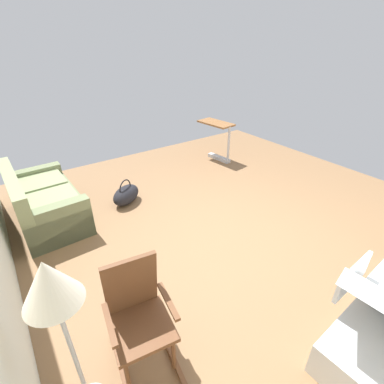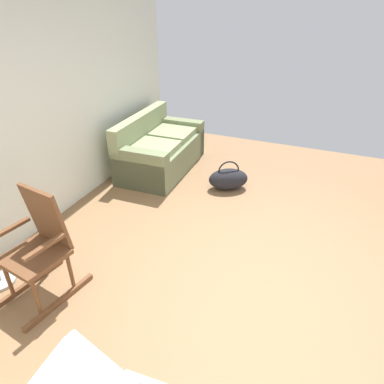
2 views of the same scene
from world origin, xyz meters
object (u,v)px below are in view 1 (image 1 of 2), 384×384
object	(u,v)px
rocking_chair	(138,316)
duffel_bag	(126,195)
floor_lamp	(53,295)
couch	(44,203)
overbed_table	(218,137)

from	to	relation	value
rocking_chair	duffel_bag	world-z (taller)	rocking_chair
rocking_chair	floor_lamp	world-z (taller)	floor_lamp
couch	floor_lamp	world-z (taller)	floor_lamp
rocking_chair	overbed_table	size ratio (longest dim) A/B	1.21
duffel_bag	couch	bearing A→B (deg)	79.74
couch	rocking_chair	distance (m)	2.75
rocking_chair	duffel_bag	size ratio (longest dim) A/B	1.63
couch	duffel_bag	world-z (taller)	couch
rocking_chair	duffel_bag	bearing A→B (deg)	-20.87
duffel_bag	floor_lamp	bearing A→B (deg)	150.86
floor_lamp	overbed_table	size ratio (longest dim) A/B	1.71
overbed_table	duffel_bag	bearing A→B (deg)	103.47
couch	rocking_chair	xyz separation A→B (m)	(-2.74, -0.24, 0.20)
rocking_chair	overbed_table	xyz separation A→B (m)	(3.12, -3.47, 0.03)
couch	floor_lamp	xyz separation A→B (m)	(-2.86, 0.28, 0.92)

